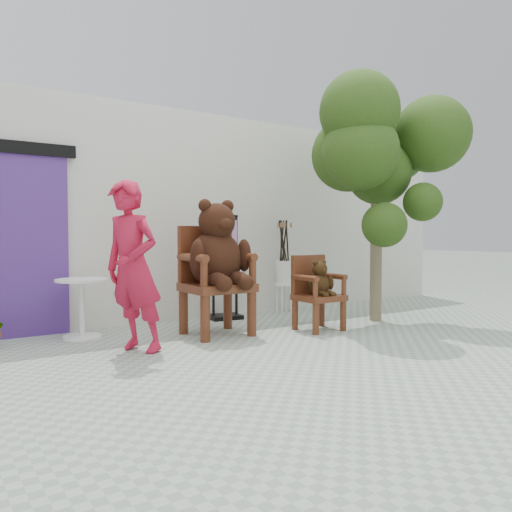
# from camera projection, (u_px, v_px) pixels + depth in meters

# --- Properties ---
(ground_plane) EXTENTS (60.00, 60.00, 0.00)m
(ground_plane) POSITION_uv_depth(u_px,v_px,m) (354.00, 347.00, 5.46)
(ground_plane) COLOR #98A392
(ground_plane) RESTS_ON ground
(back_wall) EXTENTS (9.00, 1.00, 3.00)m
(back_wall) POSITION_uv_depth(u_px,v_px,m) (216.00, 218.00, 7.97)
(back_wall) COLOR silver
(back_wall) RESTS_ON ground
(doorway) EXTENTS (1.40, 0.11, 2.33)m
(doorway) POSITION_uv_depth(u_px,v_px,m) (15.00, 240.00, 5.89)
(doorway) COLOR #4C297C
(doorway) RESTS_ON ground
(chair_big) EXTENTS (0.80, 0.87, 1.66)m
(chair_big) POSITION_uv_depth(u_px,v_px,m) (216.00, 259.00, 6.08)
(chair_big) COLOR #451E0E
(chair_big) RESTS_ON ground
(chair_small) EXTENTS (0.55, 0.50, 0.96)m
(chair_small) POSITION_uv_depth(u_px,v_px,m) (317.00, 286.00, 6.42)
(chair_small) COLOR #451E0E
(chair_small) RESTS_ON ground
(person) EXTENTS (0.68, 0.77, 1.77)m
(person) POSITION_uv_depth(u_px,v_px,m) (134.00, 268.00, 5.11)
(person) COLOR #B41633
(person) RESTS_ON ground
(cafe_table) EXTENTS (0.60, 0.60, 0.70)m
(cafe_table) POSITION_uv_depth(u_px,v_px,m) (82.00, 301.00, 5.90)
(cafe_table) COLOR white
(cafe_table) RESTS_ON ground
(display_stand) EXTENTS (0.50, 0.41, 1.51)m
(display_stand) POSITION_uv_depth(u_px,v_px,m) (225.00, 279.00, 7.24)
(display_stand) COLOR black
(display_stand) RESTS_ON ground
(stool_bucket) EXTENTS (0.32, 0.32, 1.45)m
(stool_bucket) POSITION_uv_depth(u_px,v_px,m) (284.00, 272.00, 7.83)
(stool_bucket) COLOR white
(stool_bucket) RESTS_ON ground
(tree) EXTENTS (2.25, 1.94, 3.36)m
(tree) POSITION_uv_depth(u_px,v_px,m) (378.00, 146.00, 6.88)
(tree) COLOR brown
(tree) RESTS_ON ground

